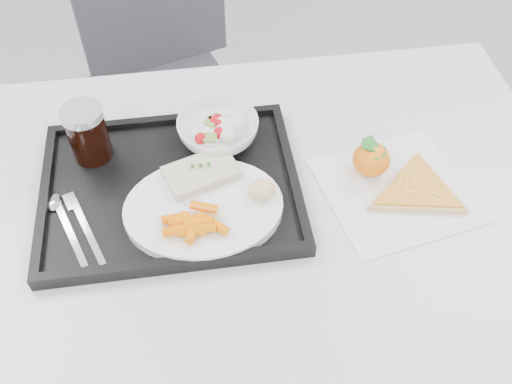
{
  "coord_description": "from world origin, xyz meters",
  "views": [
    {
      "loc": [
        -0.07,
        -0.33,
        1.52
      ],
      "look_at": [
        0.02,
        0.31,
        0.77
      ],
      "focal_mm": 40.0,
      "sensor_mm": 36.0,
      "label": 1
    }
  ],
  "objects_px": {
    "chair": "(159,66)",
    "dinner_plate": "(204,208)",
    "tangerine": "(371,159)",
    "pizza_slice": "(417,190)",
    "cola_glass": "(87,132)",
    "tray": "(171,188)",
    "table": "(244,228)",
    "salad_bowl": "(218,130)"
  },
  "relations": [
    {
      "from": "table",
      "to": "cola_glass",
      "type": "distance_m",
      "value": 0.33
    },
    {
      "from": "salad_bowl",
      "to": "pizza_slice",
      "type": "height_order",
      "value": "salad_bowl"
    },
    {
      "from": "salad_bowl",
      "to": "pizza_slice",
      "type": "distance_m",
      "value": 0.38
    },
    {
      "from": "chair",
      "to": "cola_glass",
      "type": "distance_m",
      "value": 0.63
    },
    {
      "from": "chair",
      "to": "dinner_plate",
      "type": "bearing_deg",
      "value": -83.54
    },
    {
      "from": "tangerine",
      "to": "tray",
      "type": "bearing_deg",
      "value": 179.0
    },
    {
      "from": "tray",
      "to": "dinner_plate",
      "type": "relative_size",
      "value": 1.67
    },
    {
      "from": "table",
      "to": "chair",
      "type": "relative_size",
      "value": 1.29
    },
    {
      "from": "table",
      "to": "pizza_slice",
      "type": "height_order",
      "value": "pizza_slice"
    },
    {
      "from": "table",
      "to": "chair",
      "type": "distance_m",
      "value": 0.73
    },
    {
      "from": "table",
      "to": "chair",
      "type": "xyz_separation_m",
      "value": [
        -0.15,
        0.7,
        -0.15
      ]
    },
    {
      "from": "tray",
      "to": "cola_glass",
      "type": "xyz_separation_m",
      "value": [
        -0.14,
        0.1,
        0.06
      ]
    },
    {
      "from": "cola_glass",
      "to": "table",
      "type": "bearing_deg",
      "value": -29.59
    },
    {
      "from": "tray",
      "to": "dinner_plate",
      "type": "height_order",
      "value": "dinner_plate"
    },
    {
      "from": "dinner_plate",
      "to": "cola_glass",
      "type": "distance_m",
      "value": 0.26
    },
    {
      "from": "salad_bowl",
      "to": "tangerine",
      "type": "height_order",
      "value": "tangerine"
    },
    {
      "from": "table",
      "to": "tangerine",
      "type": "height_order",
      "value": "tangerine"
    },
    {
      "from": "tray",
      "to": "cola_glass",
      "type": "height_order",
      "value": "cola_glass"
    },
    {
      "from": "pizza_slice",
      "to": "tray",
      "type": "bearing_deg",
      "value": 170.97
    },
    {
      "from": "chair",
      "to": "tray",
      "type": "distance_m",
      "value": 0.69
    },
    {
      "from": "cola_glass",
      "to": "tangerine",
      "type": "relative_size",
      "value": 1.48
    },
    {
      "from": "chair",
      "to": "tray",
      "type": "height_order",
      "value": "chair"
    },
    {
      "from": "tangerine",
      "to": "chair",
      "type": "bearing_deg",
      "value": 120.52
    },
    {
      "from": "tray",
      "to": "pizza_slice",
      "type": "bearing_deg",
      "value": -9.03
    },
    {
      "from": "pizza_slice",
      "to": "dinner_plate",
      "type": "bearing_deg",
      "value": 179.73
    },
    {
      "from": "dinner_plate",
      "to": "cola_glass",
      "type": "xyz_separation_m",
      "value": [
        -0.19,
        0.16,
        0.05
      ]
    },
    {
      "from": "table",
      "to": "pizza_slice",
      "type": "xyz_separation_m",
      "value": [
        0.31,
        -0.02,
        0.08
      ]
    },
    {
      "from": "salad_bowl",
      "to": "cola_glass",
      "type": "bearing_deg",
      "value": -178.25
    },
    {
      "from": "dinner_plate",
      "to": "tangerine",
      "type": "bearing_deg",
      "value": 11.13
    },
    {
      "from": "cola_glass",
      "to": "salad_bowl",
      "type": "bearing_deg",
      "value": 1.75
    },
    {
      "from": "chair",
      "to": "tray",
      "type": "relative_size",
      "value": 2.07
    },
    {
      "from": "cola_glass",
      "to": "pizza_slice",
      "type": "height_order",
      "value": "cola_glass"
    },
    {
      "from": "chair",
      "to": "pizza_slice",
      "type": "bearing_deg",
      "value": -57.54
    },
    {
      "from": "tangerine",
      "to": "pizza_slice",
      "type": "distance_m",
      "value": 0.1
    },
    {
      "from": "dinner_plate",
      "to": "pizza_slice",
      "type": "xyz_separation_m",
      "value": [
        0.38,
        -0.0,
        -0.01
      ]
    },
    {
      "from": "dinner_plate",
      "to": "salad_bowl",
      "type": "xyz_separation_m",
      "value": [
        0.04,
        0.17,
        0.01
      ]
    },
    {
      "from": "tray",
      "to": "salad_bowl",
      "type": "relative_size",
      "value": 2.96
    },
    {
      "from": "table",
      "to": "tangerine",
      "type": "relative_size",
      "value": 16.46
    },
    {
      "from": "chair",
      "to": "cola_glass",
      "type": "xyz_separation_m",
      "value": [
        -0.11,
        -0.55,
        0.28
      ]
    },
    {
      "from": "tray",
      "to": "dinner_plate",
      "type": "bearing_deg",
      "value": -51.21
    },
    {
      "from": "tangerine",
      "to": "pizza_slice",
      "type": "bearing_deg",
      "value": -41.5
    },
    {
      "from": "dinner_plate",
      "to": "tangerine",
      "type": "height_order",
      "value": "tangerine"
    }
  ]
}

